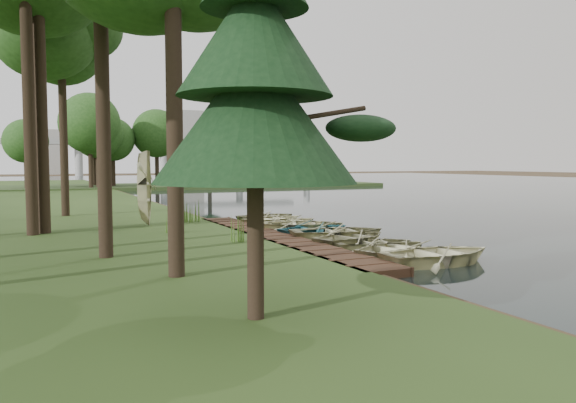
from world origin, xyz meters
name	(u,v)px	position (x,y,z in m)	size (l,w,h in m)	color
ground	(310,241)	(0.00, 0.00, 0.00)	(300.00, 300.00, 0.00)	#3D2F1D
water	(494,196)	(30.00, 20.00, 0.03)	(130.00, 200.00, 0.05)	black
boardwalk	(275,239)	(-1.60, 0.00, 0.15)	(1.60, 16.00, 0.30)	#362114
peninsula	(189,186)	(8.00, 50.00, 0.23)	(50.00, 14.00, 0.45)	#2D411C
far_trees	(162,137)	(4.67, 50.00, 6.43)	(45.60, 5.60, 8.80)	black
bridge	(132,147)	(12.31, 120.00, 7.08)	(95.90, 4.00, 8.60)	#A5A5A0
building_a	(183,142)	(30.00, 140.00, 9.00)	(10.00, 8.00, 18.00)	#A5A5A0
building_b	(52,152)	(-5.00, 145.00, 6.00)	(8.00, 8.00, 12.00)	#A5A5A0
rowboat_0	(439,251)	(1.12, -6.76, 0.46)	(2.80, 3.93, 0.81)	#BFBB8A
rowboat_1	(395,246)	(0.76, -4.93, 0.40)	(2.41, 3.38, 0.70)	#BFBB8A
rowboat_2	(374,241)	(0.90, -3.41, 0.37)	(2.18, 3.06, 0.63)	#BFBB8A
rowboat_3	(353,235)	(0.84, -2.04, 0.42)	(2.53, 3.54, 0.73)	#BFBB8A
rowboat_4	(338,230)	(1.01, -0.57, 0.46)	(2.84, 3.97, 0.82)	#BFBB8A
rowboat_5	(316,227)	(0.80, 0.96, 0.41)	(2.51, 3.51, 0.73)	#2B6D77
rowboat_6	(300,223)	(0.76, 2.51, 0.46)	(2.84, 3.98, 0.82)	#BFBB8A
rowboat_7	(292,220)	(1.28, 4.46, 0.39)	(2.31, 3.24, 0.67)	#BFBB8A
rowboat_8	(273,218)	(0.83, 5.79, 0.41)	(2.46, 3.45, 0.71)	#BFBB8A
rowboat_9	(267,215)	(1.14, 7.42, 0.39)	(2.36, 3.30, 0.68)	#BFBB8A
stored_rowboat	(148,218)	(-5.61, 5.55, 0.66)	(2.49, 3.49, 0.72)	#BFBB8A
tree_6	(61,44)	(-8.77, 12.57, 9.66)	(5.04, 5.04, 11.58)	black
pine_tree	(255,73)	(-6.69, -10.89, 4.91)	(3.80, 3.80, 7.66)	black
reeds_0	(236,227)	(-3.58, -0.95, 0.85)	(0.60, 0.60, 1.11)	#3F661E
reeds_1	(173,222)	(-5.14, 2.54, 0.78)	(0.60, 0.60, 0.95)	#3F661E
reeds_2	(187,211)	(-3.48, 6.58, 0.83)	(0.60, 0.60, 1.05)	#3F661E
reeds_3	(195,211)	(-3.05, 6.68, 0.84)	(0.60, 0.60, 1.09)	#3F661E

